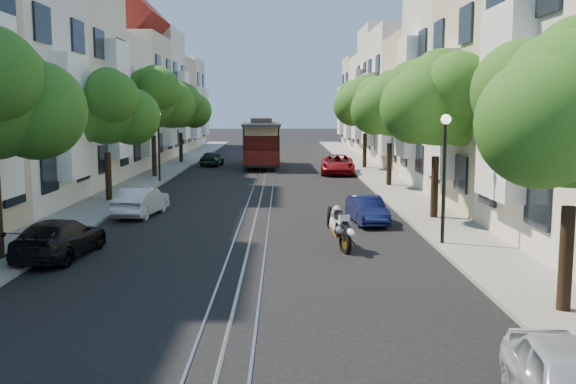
{
  "coord_description": "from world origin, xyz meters",
  "views": [
    {
      "loc": [
        1.1,
        -16.43,
        4.46
      ],
      "look_at": [
        1.3,
        6.47,
        1.47
      ],
      "focal_mm": 40.0,
      "sensor_mm": 36.0,
      "label": 1
    }
  ],
  "objects_px": {
    "tree_w_b": "(107,110)",
    "tree_w_c": "(153,99)",
    "tree_e_d": "(366,103)",
    "sportbike_rider": "(339,225)",
    "parked_car_w_near": "(60,238)",
    "parked_car_w_far": "(212,158)",
    "tree_e_b": "(439,102)",
    "tree_e_c": "(392,106)",
    "lamp_west": "(159,136)",
    "parked_car_e_far": "(338,164)",
    "parked_car_e_mid": "(367,210)",
    "lamp_east": "(445,159)",
    "cable_car": "(262,141)",
    "tree_w_d": "(181,107)",
    "parked_car_w_mid": "(141,201)"
  },
  "relations": [
    {
      "from": "tree_w_d",
      "to": "lamp_west",
      "type": "relative_size",
      "value": 1.57
    },
    {
      "from": "lamp_west",
      "to": "cable_car",
      "type": "xyz_separation_m",
      "value": [
        5.8,
        10.79,
        -0.82
      ]
    },
    {
      "from": "lamp_east",
      "to": "parked_car_e_mid",
      "type": "distance_m",
      "value": 5.21
    },
    {
      "from": "tree_e_b",
      "to": "tree_w_c",
      "type": "xyz_separation_m",
      "value": [
        -14.4,
        16.0,
        0.34
      ]
    },
    {
      "from": "parked_car_w_mid",
      "to": "tree_w_b",
      "type": "bearing_deg",
      "value": -51.08
    },
    {
      "from": "parked_car_w_far",
      "to": "tree_e_b",
      "type": "bearing_deg",
      "value": 121.82
    },
    {
      "from": "tree_w_c",
      "to": "lamp_west",
      "type": "distance_m",
      "value": 3.81
    },
    {
      "from": "tree_e_d",
      "to": "sportbike_rider",
      "type": "distance_m",
      "value": 28.07
    },
    {
      "from": "tree_e_b",
      "to": "parked_car_e_far",
      "type": "bearing_deg",
      "value": 97.51
    },
    {
      "from": "tree_e_c",
      "to": "lamp_west",
      "type": "distance_m",
      "value": 13.82
    },
    {
      "from": "tree_w_b",
      "to": "parked_car_w_far",
      "type": "relative_size",
      "value": 1.83
    },
    {
      "from": "tree_e_b",
      "to": "sportbike_rider",
      "type": "distance_m",
      "value": 8.01
    },
    {
      "from": "tree_e_d",
      "to": "parked_car_w_near",
      "type": "xyz_separation_m",
      "value": [
        -12.86,
        -28.46,
        -4.27
      ]
    },
    {
      "from": "tree_w_d",
      "to": "parked_car_w_far",
      "type": "bearing_deg",
      "value": -40.37
    },
    {
      "from": "cable_car",
      "to": "parked_car_e_far",
      "type": "relative_size",
      "value": 1.86
    },
    {
      "from": "tree_e_c",
      "to": "tree_e_d",
      "type": "bearing_deg",
      "value": 90.0
    },
    {
      "from": "parked_car_w_mid",
      "to": "parked_car_e_mid",
      "type": "bearing_deg",
      "value": 176.26
    },
    {
      "from": "tree_w_b",
      "to": "parked_car_w_far",
      "type": "bearing_deg",
      "value": 82.12
    },
    {
      "from": "tree_e_c",
      "to": "lamp_west",
      "type": "height_order",
      "value": "tree_e_c"
    },
    {
      "from": "parked_car_w_near",
      "to": "tree_e_b",
      "type": "bearing_deg",
      "value": -147.99
    },
    {
      "from": "tree_e_b",
      "to": "parked_car_e_far",
      "type": "xyz_separation_m",
      "value": [
        -2.4,
        18.18,
        -4.06
      ]
    },
    {
      "from": "tree_e_c",
      "to": "cable_car",
      "type": "bearing_deg",
      "value": 121.19
    },
    {
      "from": "lamp_east",
      "to": "parked_car_w_far",
      "type": "bearing_deg",
      "value": 109.86
    },
    {
      "from": "tree_e_b",
      "to": "tree_w_b",
      "type": "relative_size",
      "value": 1.07
    },
    {
      "from": "lamp_west",
      "to": "tree_e_b",
      "type": "bearing_deg",
      "value": -43.85
    },
    {
      "from": "tree_e_b",
      "to": "parked_car_w_near",
      "type": "relative_size",
      "value": 1.64
    },
    {
      "from": "parked_car_w_near",
      "to": "sportbike_rider",
      "type": "bearing_deg",
      "value": -167.7
    },
    {
      "from": "sportbike_rider",
      "to": "parked_car_w_near",
      "type": "xyz_separation_m",
      "value": [
        -8.48,
        -1.04,
        -0.19
      ]
    },
    {
      "from": "tree_e_b",
      "to": "lamp_east",
      "type": "bearing_deg",
      "value": -100.93
    },
    {
      "from": "tree_w_d",
      "to": "lamp_west",
      "type": "bearing_deg",
      "value": -86.56
    },
    {
      "from": "cable_car",
      "to": "parked_car_e_far",
      "type": "bearing_deg",
      "value": -47.97
    },
    {
      "from": "tree_w_b",
      "to": "tree_w_c",
      "type": "bearing_deg",
      "value": 90.0
    },
    {
      "from": "tree_w_d",
      "to": "cable_car",
      "type": "bearing_deg",
      "value": -25.59
    },
    {
      "from": "lamp_east",
      "to": "tree_w_c",
      "type": "bearing_deg",
      "value": 122.65
    },
    {
      "from": "parked_car_e_mid",
      "to": "parked_car_w_mid",
      "type": "height_order",
      "value": "parked_car_w_mid"
    },
    {
      "from": "parked_car_e_mid",
      "to": "parked_car_w_mid",
      "type": "distance_m",
      "value": 9.4
    },
    {
      "from": "tree_w_c",
      "to": "parked_car_w_far",
      "type": "relative_size",
      "value": 2.07
    },
    {
      "from": "tree_w_d",
      "to": "sportbike_rider",
      "type": "height_order",
      "value": "tree_w_d"
    },
    {
      "from": "tree_w_b",
      "to": "tree_w_d",
      "type": "xyz_separation_m",
      "value": [
        0.0,
        22.0,
        0.2
      ]
    },
    {
      "from": "sportbike_rider",
      "to": "cable_car",
      "type": "height_order",
      "value": "cable_car"
    },
    {
      "from": "tree_e_d",
      "to": "tree_w_c",
      "type": "height_order",
      "value": "tree_w_c"
    },
    {
      "from": "tree_e_d",
      "to": "sportbike_rider",
      "type": "bearing_deg",
      "value": -99.07
    },
    {
      "from": "tree_w_d",
      "to": "parked_car_w_mid",
      "type": "bearing_deg",
      "value": -84.85
    },
    {
      "from": "parked_car_e_far",
      "to": "parked_car_w_mid",
      "type": "bearing_deg",
      "value": -115.71
    },
    {
      "from": "tree_e_d",
      "to": "parked_car_e_mid",
      "type": "distance_m",
      "value": 23.3
    },
    {
      "from": "tree_e_d",
      "to": "parked_car_w_far",
      "type": "relative_size",
      "value": 2.0
    },
    {
      "from": "sportbike_rider",
      "to": "parked_car_w_far",
      "type": "distance_m",
      "value": 30.98
    },
    {
      "from": "parked_car_e_far",
      "to": "tree_w_c",
      "type": "bearing_deg",
      "value": -165.81
    },
    {
      "from": "tree_w_c",
      "to": "parked_car_w_far",
      "type": "xyz_separation_m",
      "value": [
        2.72,
        8.68,
        -4.48
      ]
    },
    {
      "from": "parked_car_w_mid",
      "to": "parked_car_e_far",
      "type": "bearing_deg",
      "value": -111.91
    }
  ]
}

